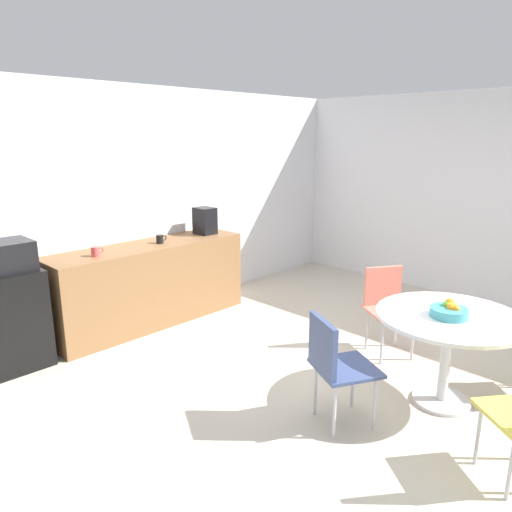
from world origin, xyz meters
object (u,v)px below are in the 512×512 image
at_px(fruit_bowl, 449,311).
at_px(coffee_maker, 205,221).
at_px(mini_fridge, 10,319).
at_px(chair_navy, 334,359).
at_px(mug_green, 160,239).
at_px(microwave, 2,257).
at_px(round_table, 448,332).
at_px(chair_coral, 387,300).
at_px(mug_white, 96,251).
at_px(mug_red, 202,231).

xyz_separation_m(fruit_bowl, coffee_maker, (0.19, 3.08, 0.27)).
height_order(mini_fridge, coffee_maker, coffee_maker).
xyz_separation_m(chair_navy, mug_green, (0.32, 2.58, 0.43)).
xyz_separation_m(microwave, fruit_bowl, (2.09, -3.08, -0.25)).
bearing_deg(mini_fridge, microwave, 0.00).
distance_m(round_table, chair_coral, 0.97).
xyz_separation_m(round_table, coffee_maker, (0.15, 3.08, 0.46)).
bearing_deg(chair_navy, mug_green, 82.90).
relative_size(mini_fridge, chair_coral, 1.09).
height_order(mini_fridge, mug_green, mug_green).
bearing_deg(chair_navy, mug_white, 100.15).
bearing_deg(chair_coral, round_table, -122.57).
bearing_deg(chair_coral, mug_green, 115.48).
bearing_deg(mug_white, round_table, -66.37).
relative_size(microwave, mug_green, 3.72).
height_order(chair_navy, fruit_bowl, fruit_bowl).
bearing_deg(mug_red, chair_coral, -79.28).
xyz_separation_m(mug_green, mug_red, (0.63, 0.05, 0.00)).
xyz_separation_m(mini_fridge, microwave, (0.00, 0.00, 0.58)).
bearing_deg(chair_navy, mini_fridge, 116.02).
height_order(round_table, mug_green, mug_green).
xyz_separation_m(round_table, chair_coral, (0.52, 0.81, -0.08)).
relative_size(chair_coral, mug_white, 6.43).
bearing_deg(coffee_maker, mug_white, -176.94).
xyz_separation_m(mini_fridge, round_table, (2.14, -3.08, 0.15)).
bearing_deg(coffee_maker, microwave, 180.00).
bearing_deg(coffee_maker, fruit_bowl, -93.57).
distance_m(chair_coral, coffee_maker, 2.35).
distance_m(microwave, chair_navy, 2.97).
xyz_separation_m(microwave, chair_navy, (1.28, -2.63, -0.51)).
bearing_deg(chair_coral, coffee_maker, 99.37).
distance_m(fruit_bowl, mug_red, 3.09).
height_order(round_table, mug_red, mug_red).
height_order(chair_navy, coffee_maker, coffee_maker).
relative_size(round_table, coffee_maker, 3.43).
xyz_separation_m(chair_coral, coffee_maker, (-0.37, 2.26, 0.54)).
relative_size(chair_coral, coffee_maker, 2.59).
xyz_separation_m(microwave, round_table, (2.14, -3.08, -0.43)).
bearing_deg(coffee_maker, chair_navy, -110.90).
relative_size(mug_green, coffee_maker, 0.40).
relative_size(microwave, chair_navy, 0.58).
bearing_deg(mini_fridge, mug_white, -5.40).
bearing_deg(chair_navy, round_table, -27.76).
xyz_separation_m(mug_green, coffee_maker, (0.68, 0.05, 0.11)).
bearing_deg(chair_coral, mini_fridge, 139.61).
distance_m(mini_fridge, mug_white, 0.97).
distance_m(chair_coral, fruit_bowl, 1.03).
bearing_deg(mini_fridge, chair_navy, -63.98).
relative_size(fruit_bowl, mug_green, 2.15).
xyz_separation_m(round_table, fruit_bowl, (-0.05, -0.01, 0.18)).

